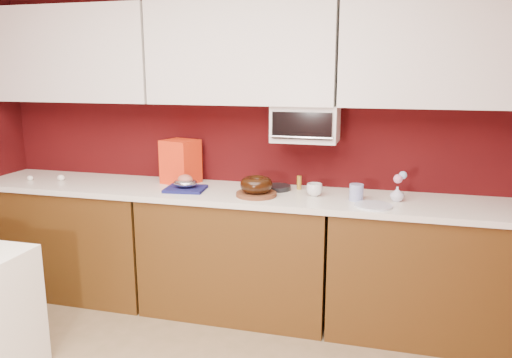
{
  "coord_description": "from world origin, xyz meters",
  "views": [
    {
      "loc": [
        1.01,
        -1.32,
        1.73
      ],
      "look_at": [
        0.16,
        1.84,
        1.02
      ],
      "focal_mm": 35.0,
      "sensor_mm": 36.0,
      "label": 1
    }
  ],
  "objects": [
    {
      "name": "wall_back",
      "position": [
        0.0,
        2.25,
        1.25
      ],
      "size": [
        4.0,
        0.02,
        2.5
      ],
      "primitive_type": "cube",
      "color": "#3D0809",
      "rests_on": "floor"
    },
    {
      "name": "base_cabinet_left",
      "position": [
        -1.33,
        1.94,
        0.43
      ],
      "size": [
        1.31,
        0.58,
        0.86
      ],
      "primitive_type": "cube",
      "color": "#503010",
      "rests_on": "floor"
    },
    {
      "name": "base_cabinet_center",
      "position": [
        0.0,
        1.94,
        0.43
      ],
      "size": [
        1.31,
        0.58,
        0.86
      ],
      "primitive_type": "cube",
      "color": "#503010",
      "rests_on": "floor"
    },
    {
      "name": "base_cabinet_right",
      "position": [
        1.33,
        1.94,
        0.43
      ],
      "size": [
        1.31,
        0.58,
        0.86
      ],
      "primitive_type": "cube",
      "color": "#503010",
      "rests_on": "floor"
    },
    {
      "name": "countertop",
      "position": [
        0.0,
        1.94,
        0.88
      ],
      "size": [
        4.0,
        0.62,
        0.04
      ],
      "primitive_type": "cube",
      "color": "white",
      "rests_on": "base_cabinet_center"
    },
    {
      "name": "upper_cabinet_left",
      "position": [
        -1.33,
        2.08,
        1.85
      ],
      "size": [
        1.31,
        0.33,
        0.7
      ],
      "primitive_type": "cube",
      "color": "white",
      "rests_on": "wall_back"
    },
    {
      "name": "upper_cabinet_center",
      "position": [
        0.0,
        2.08,
        1.85
      ],
      "size": [
        1.31,
        0.33,
        0.7
      ],
      "primitive_type": "cube",
      "color": "white",
      "rests_on": "wall_back"
    },
    {
      "name": "upper_cabinet_right",
      "position": [
        1.33,
        2.08,
        1.85
      ],
      "size": [
        1.31,
        0.33,
        0.7
      ],
      "primitive_type": "cube",
      "color": "white",
      "rests_on": "wall_back"
    },
    {
      "name": "toaster_oven",
      "position": [
        0.45,
        2.1,
        1.38
      ],
      "size": [
        0.45,
        0.3,
        0.25
      ],
      "primitive_type": "cube",
      "color": "white",
      "rests_on": "upper_cabinet_center"
    },
    {
      "name": "toaster_oven_door",
      "position": [
        0.45,
        1.94,
        1.38
      ],
      "size": [
        0.4,
        0.02,
        0.18
      ],
      "primitive_type": "cube",
      "color": "black",
      "rests_on": "toaster_oven"
    },
    {
      "name": "toaster_oven_handle",
      "position": [
        0.45,
        1.93,
        1.3
      ],
      "size": [
        0.42,
        0.02,
        0.02
      ],
      "primitive_type": "cylinder",
      "rotation": [
        0.0,
        1.57,
        0.0
      ],
      "color": "silver",
      "rests_on": "toaster_oven"
    },
    {
      "name": "cake_base",
      "position": [
        0.16,
        1.85,
        0.91
      ],
      "size": [
        0.31,
        0.31,
        0.03
      ],
      "primitive_type": "cylinder",
      "rotation": [
        0.0,
        0.0,
        -0.13
      ],
      "color": "brown",
      "rests_on": "countertop"
    },
    {
      "name": "bundt_cake",
      "position": [
        0.16,
        1.85,
        0.98
      ],
      "size": [
        0.28,
        0.28,
        0.09
      ],
      "primitive_type": "torus",
      "rotation": [
        0.0,
        0.0,
        0.32
      ],
      "color": "black",
      "rests_on": "cake_base"
    },
    {
      "name": "navy_towel",
      "position": [
        -0.36,
        1.88,
        0.91
      ],
      "size": [
        0.3,
        0.26,
        0.02
      ],
      "primitive_type": "cube",
      "rotation": [
        0.0,
        0.0,
        0.1
      ],
      "color": "#161753",
      "rests_on": "countertop"
    },
    {
      "name": "foil_ham_nest",
      "position": [
        -0.36,
        1.88,
        0.96
      ],
      "size": [
        0.21,
        0.2,
        0.06
      ],
      "primitive_type": "ellipsoid",
      "rotation": [
        0.0,
        0.0,
        -0.39
      ],
      "color": "silver",
      "rests_on": "navy_towel"
    },
    {
      "name": "roasted_ham",
      "position": [
        -0.36,
        1.88,
        0.98
      ],
      "size": [
        0.13,
        0.12,
        0.07
      ],
      "primitive_type": "ellipsoid",
      "rotation": [
        0.0,
        0.0,
        0.32
      ],
      "color": "#B46552",
      "rests_on": "foil_ham_nest"
    },
    {
      "name": "pandoro_box",
      "position": [
        -0.49,
        2.1,
        1.06
      ],
      "size": [
        0.29,
        0.28,
        0.33
      ],
      "primitive_type": "cube",
      "rotation": [
        0.0,
        0.0,
        -0.28
      ],
      "color": "red",
      "rests_on": "countertop"
    },
    {
      "name": "dark_pan",
      "position": [
        0.27,
        2.06,
        0.92
      ],
      "size": [
        0.19,
        0.19,
        0.03
      ],
      "primitive_type": "cylinder",
      "rotation": [
        0.0,
        0.0,
        0.06
      ],
      "color": "black",
      "rests_on": "countertop"
    },
    {
      "name": "coffee_mug",
      "position": [
        0.54,
        1.95,
        0.95
      ],
      "size": [
        0.13,
        0.13,
        0.1
      ],
      "primitive_type": "imported",
      "rotation": [
        0.0,
        0.0,
        0.73
      ],
      "color": "silver",
      "rests_on": "countertop"
    },
    {
      "name": "blue_jar",
      "position": [
        0.83,
        1.9,
        0.95
      ],
      "size": [
        0.11,
        0.11,
        0.11
      ],
      "primitive_type": "cylinder",
      "rotation": [
        0.0,
        0.0,
        0.27
      ],
      "color": "#1B3398",
      "rests_on": "countertop"
    },
    {
      "name": "flower_vase",
      "position": [
        1.08,
        1.96,
        0.95
      ],
      "size": [
        0.09,
        0.09,
        0.11
      ],
      "primitive_type": "imported",
      "rotation": [
        0.0,
        0.0,
        0.23
      ],
      "color": "silver",
      "rests_on": "countertop"
    },
    {
      "name": "flower_pink",
      "position": [
        1.08,
        1.96,
        1.05
      ],
      "size": [
        0.06,
        0.06,
        0.06
      ],
      "primitive_type": "sphere",
      "color": "pink",
      "rests_on": "flower_vase"
    },
    {
      "name": "flower_blue",
      "position": [
        1.11,
        1.98,
        1.07
      ],
      "size": [
        0.05,
        0.05,
        0.05
      ],
      "primitive_type": "sphere",
      "color": "#8BB5DF",
      "rests_on": "flower_vase"
    },
    {
      "name": "china_plate",
      "position": [
        0.94,
        1.78,
        0.91
      ],
      "size": [
        0.26,
        0.26,
        0.01
      ],
      "primitive_type": "cylinder",
      "rotation": [
        0.0,
        0.0,
        -0.12
      ],
      "color": "silver",
      "rests_on": "countertop"
    },
    {
      "name": "amber_bottle",
      "position": [
        0.41,
        2.12,
        0.95
      ],
      "size": [
        0.04,
        0.04,
        0.1
      ],
      "primitive_type": "cylinder",
      "rotation": [
        0.0,
        0.0,
        0.13
      ],
      "color": "olive",
      "rests_on": "countertop"
    },
    {
      "name": "egg_left",
      "position": [
        -1.65,
        1.87,
        0.92
      ],
      "size": [
        0.06,
        0.05,
        0.04
      ],
      "primitive_type": "ellipsoid",
      "rotation": [
        0.0,
        0.0,
        0.24
      ],
      "color": "white",
      "rests_on": "countertop"
    },
    {
      "name": "egg_right",
      "position": [
        -1.42,
        1.92,
        0.92
      ],
      "size": [
        0.07,
        0.05,
        0.05
      ],
      "primitive_type": "ellipsoid",
      "rotation": [
        0.0,
        0.0,
        0.14
      ],
      "color": "white",
      "rests_on": "countertop"
    }
  ]
}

